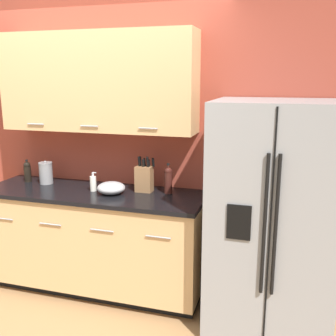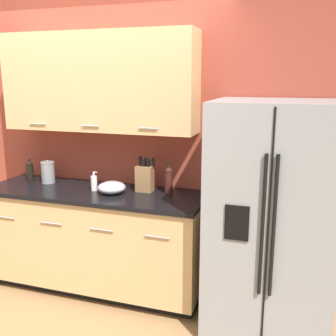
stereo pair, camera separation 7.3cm
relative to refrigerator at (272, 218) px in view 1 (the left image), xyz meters
name	(u,v)px [view 1 (the left image)]	position (x,y,z in m)	size (l,w,h in m)	color
ground_plane	(44,327)	(-1.64, -0.57, -0.87)	(14.00, 14.00, 0.00)	#997047
wall_back	(96,127)	(-1.61, 0.38, 0.58)	(10.00, 0.39, 2.60)	#993D2D
counter_unit	(95,240)	(-1.52, 0.09, -0.40)	(1.97, 0.64, 0.93)	black
refrigerator	(272,218)	(0.00, 0.00, 0.00)	(0.90, 0.81, 1.74)	gray
knife_block	(144,178)	(-1.08, 0.20, 0.18)	(0.16, 0.10, 0.31)	olive
wine_bottle	(168,180)	(-0.87, 0.21, 0.18)	(0.07, 0.07, 0.26)	#3D1914
soap_dispenser	(93,183)	(-1.51, 0.09, 0.13)	(0.06, 0.05, 0.17)	silver
oil_bottle	(27,171)	(-2.25, 0.19, 0.16)	(0.07, 0.07, 0.21)	black
steel_canister	(46,173)	(-2.05, 0.19, 0.16)	(0.13, 0.13, 0.22)	gray
mixing_bowl	(111,188)	(-1.33, 0.05, 0.11)	(0.24, 0.24, 0.10)	#A3A3A5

